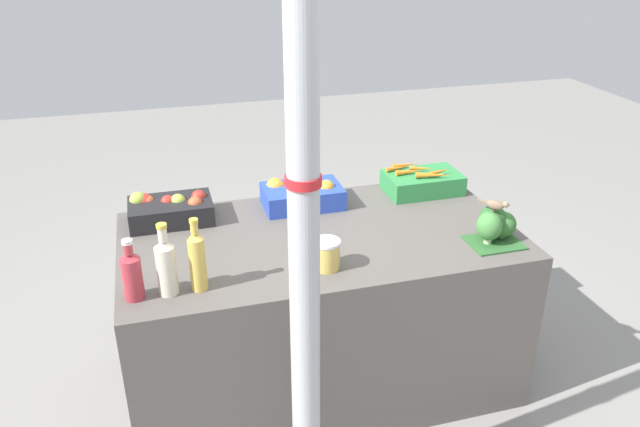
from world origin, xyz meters
The scene contains 12 objects.
ground_plane centered at (0.00, 0.00, 0.00)m, with size 10.00×10.00×0.00m, color gray.
market_table centered at (0.00, 0.00, 0.39)m, with size 1.71×0.92×0.78m, color #56514C.
support_pole centered at (-0.25, -0.73, 1.33)m, with size 0.11×0.11×2.66m.
apple_crate centered at (-0.62, 0.31, 0.84)m, with size 0.37×0.23×0.13m.
orange_crate centered at (0.00, 0.31, 0.84)m, with size 0.37×0.23×0.13m.
carrot_crate centered at (0.62, 0.31, 0.83)m, with size 0.37×0.23×0.13m.
broccoli_pile centered at (0.69, -0.26, 0.85)m, with size 0.22×0.19×0.15m.
juice_bottle_ruby centered at (-0.78, -0.30, 0.88)m, with size 0.07×0.07×0.24m.
juice_bottle_cloudy centered at (-0.66, -0.30, 0.89)m, with size 0.07×0.07×0.28m.
juice_bottle_golden centered at (-0.55, -0.30, 0.90)m, with size 0.06×0.06×0.29m.
pickle_jar centered at (-0.05, -0.28, 0.84)m, with size 0.11×0.11×0.12m.
sparrow_bird centered at (0.67, -0.28, 0.96)m, with size 0.10×0.11×0.05m.
Camera 1 is at (-0.65, -2.32, 2.03)m, focal length 35.00 mm.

